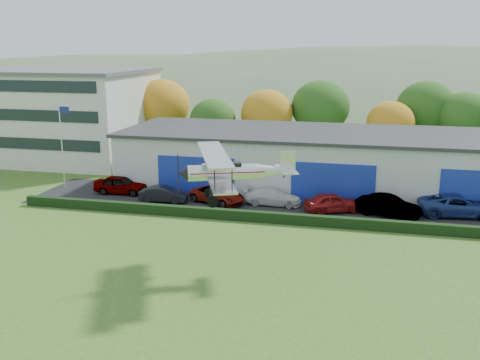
% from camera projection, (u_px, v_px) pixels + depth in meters
% --- Properties ---
extents(ground, '(300.00, 300.00, 0.00)m').
position_uv_depth(ground, '(197.00, 322.00, 27.36)').
color(ground, '#3D591C').
rests_on(ground, ground).
extents(apron, '(48.00, 9.00, 0.05)m').
position_uv_depth(apron, '(307.00, 206.00, 46.52)').
color(apron, black).
rests_on(apron, ground).
extents(hedge, '(46.00, 0.60, 0.80)m').
position_uv_depth(hedge, '(300.00, 219.00, 41.90)').
color(hedge, black).
rests_on(hedge, ground).
extents(hangar, '(40.60, 12.60, 5.30)m').
position_uv_depth(hangar, '(337.00, 160.00, 52.04)').
color(hangar, '#B2B7BC').
rests_on(hangar, ground).
extents(office_block, '(20.60, 15.60, 10.40)m').
position_uv_depth(office_block, '(59.00, 114.00, 65.39)').
color(office_block, silver).
rests_on(office_block, ground).
extents(flagpole, '(1.05, 0.10, 8.00)m').
position_uv_depth(flagpole, '(62.00, 138.00, 51.41)').
color(flagpole, silver).
rests_on(flagpole, ground).
extents(tree_belt, '(75.70, 13.22, 10.12)m').
position_uv_depth(tree_belt, '(309.00, 112.00, 64.20)').
color(tree_belt, '#3D2614').
rests_on(tree_belt, ground).
extents(distant_hills, '(430.00, 196.00, 56.00)m').
position_uv_depth(distant_hills, '(327.00, 135.00, 163.75)').
color(distant_hills, '#4C6642').
rests_on(distant_hills, ground).
extents(car_0, '(4.80, 1.98, 1.63)m').
position_uv_depth(car_0, '(121.00, 185.00, 50.26)').
color(car_0, gray).
rests_on(car_0, apron).
extents(car_1, '(4.18, 1.74, 1.35)m').
position_uv_depth(car_1, '(163.00, 194.00, 47.64)').
color(car_1, black).
rests_on(car_1, apron).
extents(car_2, '(5.44, 4.09, 1.37)m').
position_uv_depth(car_2, '(218.00, 195.00, 47.31)').
color(car_2, gray).
rests_on(car_2, apron).
extents(car_3, '(4.83, 2.10, 1.38)m').
position_uv_depth(car_3, '(273.00, 197.00, 46.81)').
color(car_3, silver).
rests_on(car_3, apron).
extents(car_4, '(4.98, 3.57, 1.58)m').
position_uv_depth(car_4, '(333.00, 202.00, 44.78)').
color(car_4, maroon).
rests_on(car_4, apron).
extents(car_5, '(5.31, 3.31, 1.65)m').
position_uv_depth(car_5, '(388.00, 206.00, 43.67)').
color(car_5, gray).
rests_on(car_5, apron).
extents(car_6, '(6.29, 3.44, 1.67)m').
position_uv_depth(car_6, '(458.00, 206.00, 43.76)').
color(car_6, navy).
rests_on(car_6, apron).
extents(biplane, '(7.02, 7.88, 2.99)m').
position_uv_depth(biplane, '(232.00, 170.00, 32.57)').
color(biplane, silver).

